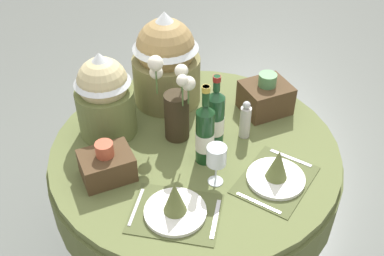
% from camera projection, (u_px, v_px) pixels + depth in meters
% --- Properties ---
extents(ground, '(8.00, 8.00, 0.00)m').
position_uv_depth(ground, '(194.00, 246.00, 2.51)').
color(ground, slate).
extents(dining_table, '(1.32, 1.32, 0.72)m').
position_uv_depth(dining_table, '(195.00, 169.00, 2.15)').
color(dining_table, '#5B6638').
rests_on(dining_table, ground).
extents(place_setting_left, '(0.43, 0.41, 0.16)m').
position_uv_depth(place_setting_left, '(175.00, 205.00, 1.73)').
color(place_setting_left, '#4E562F').
rests_on(place_setting_left, dining_table).
extents(place_setting_right, '(0.43, 0.40, 0.16)m').
position_uv_depth(place_setting_right, '(277.00, 172.00, 1.87)').
color(place_setting_right, '#4E562F').
rests_on(place_setting_right, dining_table).
extents(flower_vase, '(0.17, 0.21, 0.41)m').
position_uv_depth(flower_vase, '(175.00, 104.00, 2.00)').
color(flower_vase, '#332819').
rests_on(flower_vase, dining_table).
extents(wine_bottle_left, '(0.08, 0.08, 0.38)m').
position_uv_depth(wine_bottle_left, '(206.00, 133.00, 1.90)').
color(wine_bottle_left, '#143819').
rests_on(wine_bottle_left, dining_table).
extents(wine_bottle_centre, '(0.08, 0.08, 0.35)m').
position_uv_depth(wine_bottle_centre, '(215.00, 118.00, 1.99)').
color(wine_bottle_centre, '#194223').
rests_on(wine_bottle_centre, dining_table).
extents(wine_glass_left, '(0.08, 0.08, 0.19)m').
position_uv_depth(wine_glass_left, '(217.00, 156.00, 1.80)').
color(wine_glass_left, silver).
rests_on(wine_glass_left, dining_table).
extents(pepper_mill, '(0.05, 0.05, 0.19)m').
position_uv_depth(pepper_mill, '(245.00, 120.00, 2.07)').
color(pepper_mill, '#B7B2AD').
rests_on(pepper_mill, dining_table).
extents(gift_tub_back_left, '(0.26, 0.26, 0.41)m').
position_uv_depth(gift_tub_back_left, '(104.00, 92.00, 2.01)').
color(gift_tub_back_left, olive).
rests_on(gift_tub_back_left, dining_table).
extents(gift_tub_back_centre, '(0.33, 0.33, 0.48)m').
position_uv_depth(gift_tub_back_centre, '(166.00, 56.00, 2.20)').
color(gift_tub_back_centre, olive).
rests_on(gift_tub_back_centre, dining_table).
extents(woven_basket_side_left, '(0.21, 0.16, 0.18)m').
position_uv_depth(woven_basket_side_left, '(107.00, 164.00, 1.87)').
color(woven_basket_side_left, '#47331E').
rests_on(woven_basket_side_left, dining_table).
extents(woven_basket_side_right, '(0.22, 0.19, 0.21)m').
position_uv_depth(woven_basket_side_right, '(266.00, 96.00, 2.23)').
color(woven_basket_side_right, '#47331E').
rests_on(woven_basket_side_right, dining_table).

